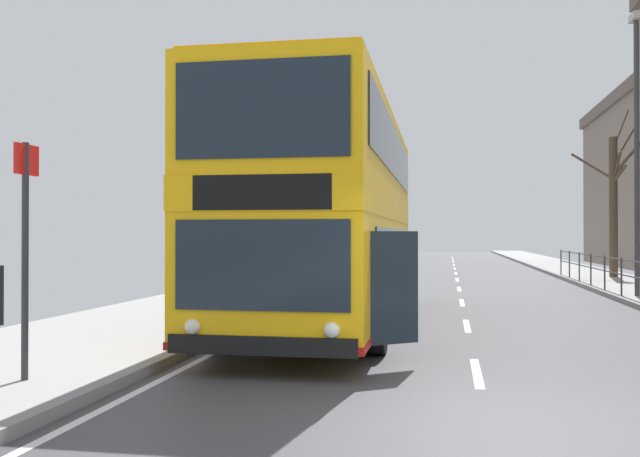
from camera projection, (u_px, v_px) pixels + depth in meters
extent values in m
cube|color=#424247|center=(488.00, 429.00, 6.57)|extent=(8.40, 140.00, 0.06)
cube|color=silver|center=(477.00, 372.00, 9.13)|extent=(0.12, 2.00, 0.00)
cube|color=silver|center=(467.00, 326.00, 13.85)|extent=(0.12, 2.00, 0.00)
cube|color=silver|center=(462.00, 303.00, 18.57)|extent=(0.12, 2.00, 0.00)
cube|color=silver|center=(459.00, 289.00, 23.29)|extent=(0.12, 2.00, 0.00)
cube|color=silver|center=(457.00, 280.00, 28.00)|extent=(0.12, 2.00, 0.00)
cube|color=silver|center=(456.00, 273.00, 32.72)|extent=(0.12, 2.00, 0.00)
cube|color=silver|center=(455.00, 269.00, 37.44)|extent=(0.12, 2.00, 0.00)
cube|color=silver|center=(454.00, 265.00, 42.16)|extent=(0.12, 2.00, 0.00)
cube|color=silver|center=(453.00, 262.00, 46.88)|extent=(0.12, 2.00, 0.00)
cube|color=silver|center=(453.00, 259.00, 51.60)|extent=(0.12, 2.00, 0.00)
cube|color=silver|center=(452.00, 257.00, 56.31)|extent=(0.12, 2.00, 0.00)
cube|color=silver|center=(107.00, 407.00, 7.30)|extent=(0.12, 133.00, 0.00)
cube|color=gray|center=(77.00, 399.00, 7.36)|extent=(0.20, 140.00, 0.14)
cube|color=#F4B20F|center=(333.00, 264.00, 14.21)|extent=(2.67, 11.44, 1.79)
cube|color=#F4B20F|center=(333.00, 209.00, 14.22)|extent=(2.68, 11.50, 0.47)
cube|color=#F4B20F|center=(333.00, 159.00, 14.23)|extent=(2.67, 11.44, 1.63)
cube|color=#D0970D|center=(333.00, 117.00, 14.23)|extent=(2.59, 11.10, 0.08)
cube|color=#19232D|center=(261.00, 265.00, 8.57)|extent=(2.26, 0.05, 1.15)
cube|color=black|center=(261.00, 192.00, 8.58)|extent=(1.80, 0.05, 0.45)
cube|color=#19232D|center=(261.00, 109.00, 8.59)|extent=(2.26, 0.05, 1.24)
cube|color=black|center=(261.00, 346.00, 8.56)|extent=(2.44, 0.10, 0.24)
cube|color=#B2140F|center=(333.00, 304.00, 14.20)|extent=(2.69, 11.50, 0.10)
cube|color=#19232D|center=(396.00, 251.00, 14.26)|extent=(0.10, 8.91, 0.93)
cube|color=#19232D|center=(395.00, 153.00, 14.00)|extent=(0.11, 10.28, 0.98)
cube|color=#19232D|center=(275.00, 251.00, 14.72)|extent=(0.10, 8.91, 0.93)
cube|color=#19232D|center=(272.00, 156.00, 14.45)|extent=(0.11, 10.28, 0.98)
sphere|color=white|center=(332.00, 330.00, 8.39)|extent=(0.20, 0.20, 0.20)
sphere|color=white|center=(192.00, 327.00, 8.71)|extent=(0.20, 0.20, 0.20)
cube|color=#19232D|center=(392.00, 288.00, 9.34)|extent=(0.67, 0.50, 1.54)
cube|color=black|center=(370.00, 286.00, 9.70)|extent=(0.11, 0.90, 1.54)
cylinder|color=black|center=(376.00, 321.00, 10.53)|extent=(0.31, 1.04, 1.04)
cylinder|color=black|center=(222.00, 317.00, 10.96)|extent=(0.31, 1.04, 1.04)
cylinder|color=black|center=(403.00, 286.00, 17.73)|extent=(0.31, 1.04, 1.04)
cylinder|color=black|center=(309.00, 285.00, 18.16)|extent=(0.31, 1.04, 1.04)
cylinder|color=#2D3338|center=(621.00, 276.00, 19.36)|extent=(0.05, 0.05, 1.06)
cylinder|color=#2D3338|center=(605.00, 272.00, 21.42)|extent=(0.05, 0.05, 1.06)
cylinder|color=#2D3338|center=(591.00, 269.00, 23.49)|extent=(0.05, 0.05, 1.06)
cylinder|color=#2D3338|center=(579.00, 266.00, 25.56)|extent=(0.05, 0.05, 1.06)
cylinder|color=#2D3338|center=(569.00, 264.00, 27.63)|extent=(0.05, 0.05, 1.06)
cylinder|color=#2D3338|center=(561.00, 262.00, 29.70)|extent=(0.05, 0.05, 1.06)
cylinder|color=#2D2D33|center=(25.00, 261.00, 8.03)|extent=(0.08, 0.08, 2.78)
cube|color=red|center=(27.00, 160.00, 8.06)|extent=(0.04, 0.44, 0.36)
cylinder|color=#38383D|center=(637.00, 158.00, 19.16)|extent=(0.14, 0.14, 7.69)
cube|color=#B2B2AD|center=(636.00, 17.00, 19.20)|extent=(0.28, 0.60, 0.20)
cylinder|color=#4C3D2D|center=(613.00, 207.00, 27.89)|extent=(0.33, 0.33, 5.69)
cylinder|color=#4C3D2D|center=(624.00, 146.00, 28.05)|extent=(1.03, 0.57, 1.57)
cylinder|color=#4C3D2D|center=(592.00, 166.00, 28.45)|extent=(1.57, 0.98, 1.24)
cylinder|color=#4C3D2D|center=(629.00, 156.00, 27.57)|extent=(1.21, 0.63, 1.48)
cylinder|color=#4C3D2D|center=(621.00, 129.00, 28.40)|extent=(0.95, 1.23, 1.80)
cylinder|color=#4C3D2D|center=(619.00, 172.00, 27.35)|extent=(0.30, 1.15, 0.95)
cylinder|color=#4C3D2D|center=(619.00, 175.00, 27.33)|extent=(0.32, 1.19, 0.69)
cylinder|color=#4C3D2D|center=(617.00, 168.00, 27.49)|extent=(0.20, 0.92, 1.30)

